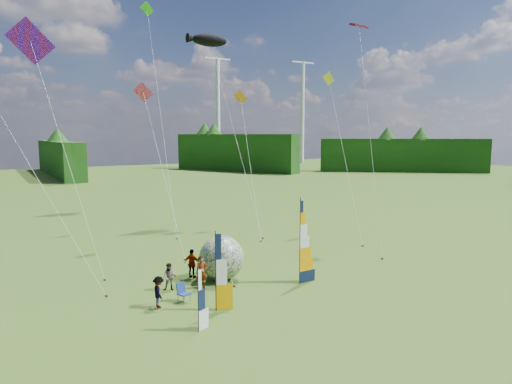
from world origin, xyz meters
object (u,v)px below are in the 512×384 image
side_banner_far (198,301)px  spectator_a (201,273)px  camp_chair (184,293)px  spectator_c (159,292)px  spectator_d (192,264)px  spectator_b (170,277)px  kite_whale (234,120)px  feather_banner_main (300,243)px  side_banner_left (216,273)px  bol_inflatable (222,258)px

side_banner_far → spectator_a: bearing=41.3°
camp_chair → spectator_a: bearing=21.9°
spectator_a → spectator_c: (-3.03, -1.47, -0.14)m
spectator_d → camp_chair: (-1.97, -3.53, -0.39)m
spectator_b → kite_whale: bearing=79.4°
feather_banner_main → camp_chair: 7.26m
spectator_b → side_banner_far: bearing=-69.1°
feather_banner_main → spectator_c: size_ratio=3.06×
feather_banner_main → side_banner_far: (-7.78, -3.02, -1.06)m
side_banner_left → spectator_d: 5.67m
side_banner_far → spectator_c: side_banner_far is taller
side_banner_left → spectator_a: (0.74, 3.40, -1.01)m
spectator_a → kite_whale: bearing=60.6°
feather_banner_main → side_banner_left: (-6.04, -1.23, -0.51)m
feather_banner_main → spectator_b: bearing=155.8°
bol_inflatable → kite_whale: (8.26, 13.79, 8.71)m
spectator_a → spectator_d: bearing=86.4°
side_banner_far → spectator_d: (2.79, 7.26, -0.51)m
feather_banner_main → bol_inflatable: size_ratio=1.83×
spectator_a → spectator_b: (-1.65, 0.64, -0.16)m
feather_banner_main → bol_inflatable: (-3.58, 3.06, -1.12)m
kite_whale → side_banner_left: bearing=-140.7°
spectator_b → spectator_c: 2.52m
side_banner_left → kite_whale: size_ratio=0.19×
side_banner_far → spectator_d: bearing=45.8°
bol_inflatable → spectator_d: size_ratio=1.50×
side_banner_left → spectator_a: 3.62m
bol_inflatable → spectator_b: bearing=-175.8°
feather_banner_main → side_banner_far: feather_banner_main is taller
spectator_b → bol_inflatable: bearing=33.2°
feather_banner_main → camp_chair: size_ratio=4.80×
side_banner_far → side_banner_left: bearing=22.7°
kite_whale → spectator_a: bearing=-144.2°
side_banner_left → camp_chair: (-0.92, 1.94, -1.44)m
spectator_d → spectator_c: bearing=98.1°
spectator_d → bol_inflatable: bearing=-168.5°
spectator_c → kite_whale: (13.01, 16.15, 9.25)m
bol_inflatable → spectator_d: 1.89m
camp_chair → bol_inflatable: bearing=15.3°
side_banner_left → kite_whale: kite_whale is taller
side_banner_far → spectator_a: 5.77m
bol_inflatable → camp_chair: bearing=-145.3°
spectator_a → kite_whale: 19.95m
bol_inflatable → spectator_a: bearing=-152.7°
side_banner_far → bol_inflatable: (4.20, 6.08, -0.06)m
spectator_a → spectator_c: bearing=-149.3°
spectator_b → spectator_c: spectator_c is taller
bol_inflatable → camp_chair: (-3.38, -2.35, -0.83)m
spectator_a → spectator_b: size_ratio=1.20×
side_banner_left → spectator_b: (-0.91, 4.04, -1.17)m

